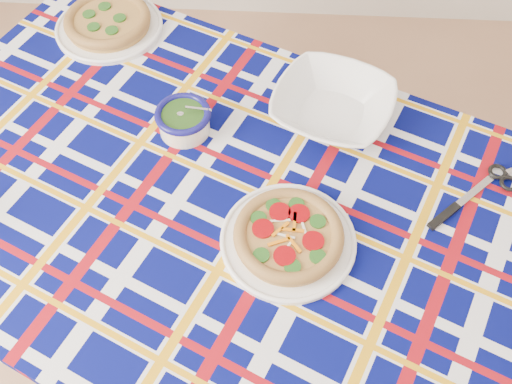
# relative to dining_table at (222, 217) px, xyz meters

# --- Properties ---
(dining_table) EXTENTS (1.82, 1.53, 0.73)m
(dining_table) POSITION_rel_dining_table_xyz_m (0.00, 0.00, 0.00)
(dining_table) COLOR brown
(dining_table) RESTS_ON floor
(tablecloth) EXTENTS (1.86, 1.57, 0.10)m
(tablecloth) POSITION_rel_dining_table_xyz_m (0.00, -0.00, 0.02)
(tablecloth) COLOR #04084F
(tablecloth) RESTS_ON dining_table
(main_focaccia_plate) EXTENTS (0.38, 0.38, 0.06)m
(main_focaccia_plate) POSITION_rel_dining_table_xyz_m (0.15, -0.10, 0.10)
(main_focaccia_plate) COLOR #B1803E
(main_focaccia_plate) RESTS_ON tablecloth
(pesto_bowl) EXTENTS (0.17, 0.17, 0.08)m
(pesto_bowl) POSITION_rel_dining_table_xyz_m (-0.10, 0.19, 0.11)
(pesto_bowl) COLOR #18360E
(pesto_bowl) RESTS_ON tablecloth
(serving_bowl) EXTENTS (0.36, 0.36, 0.07)m
(serving_bowl) POSITION_rel_dining_table_xyz_m (0.25, 0.26, 0.11)
(serving_bowl) COLOR white
(serving_bowl) RESTS_ON tablecloth
(second_focaccia_plate) EXTENTS (0.42, 0.42, 0.05)m
(second_focaccia_plate) POSITION_rel_dining_table_xyz_m (-0.35, 0.54, 0.10)
(second_focaccia_plate) COLOR #B1803E
(second_focaccia_plate) RESTS_ON tablecloth
(table_knife) EXTENTS (0.18, 0.17, 0.01)m
(table_knife) POSITION_rel_dining_table_xyz_m (0.55, 0.05, 0.08)
(table_knife) COLOR silver
(table_knife) RESTS_ON tablecloth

